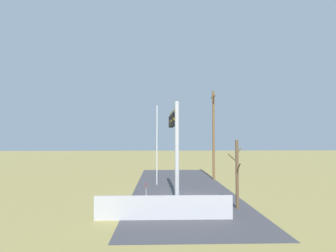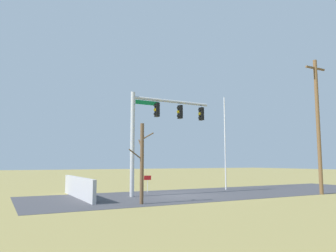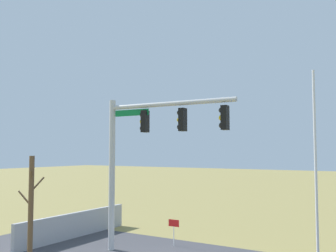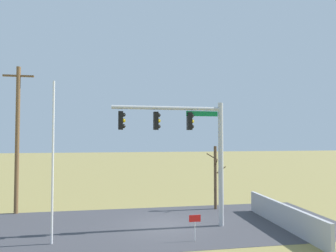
# 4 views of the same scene
# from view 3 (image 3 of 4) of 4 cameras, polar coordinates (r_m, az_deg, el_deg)

# --- Properties ---
(sidewalk_corner) EXTENTS (6.00, 6.00, 0.01)m
(sidewalk_corner) POSITION_cam_3_polar(r_m,az_deg,el_deg) (18.77, -11.02, -17.45)
(sidewalk_corner) COLOR #B7B5AD
(sidewalk_corner) RESTS_ON ground_plane
(retaining_fence) EXTENTS (0.20, 7.44, 1.28)m
(retaining_fence) POSITION_cam_3_polar(r_m,az_deg,el_deg) (20.75, -13.82, -14.29)
(retaining_fence) COLOR #A8A8AD
(retaining_fence) RESTS_ON ground_plane
(signal_mast) EXTENTS (6.13, 0.50, 6.80)m
(signal_mast) POSITION_cam_3_polar(r_m,az_deg,el_deg) (16.56, -3.64, -2.60)
(signal_mast) COLOR #B2B5BA
(signal_mast) RESTS_ON ground_plane
(flagpole) EXTENTS (0.10, 0.10, 7.50)m
(flagpole) POSITION_cam_3_polar(r_m,az_deg,el_deg) (15.12, 21.38, -6.18)
(flagpole) COLOR silver
(flagpole) RESTS_ON ground_plane
(bare_tree) EXTENTS (1.27, 1.02, 4.27)m
(bare_tree) POSITION_cam_3_polar(r_m,az_deg,el_deg) (15.80, -19.98, -11.79)
(bare_tree) COLOR brown
(bare_tree) RESTS_ON ground_plane
(open_sign) EXTENTS (0.56, 0.04, 1.22)m
(open_sign) POSITION_cam_3_polar(r_m,az_deg,el_deg) (18.45, 0.87, -14.88)
(open_sign) COLOR silver
(open_sign) RESTS_ON ground_plane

